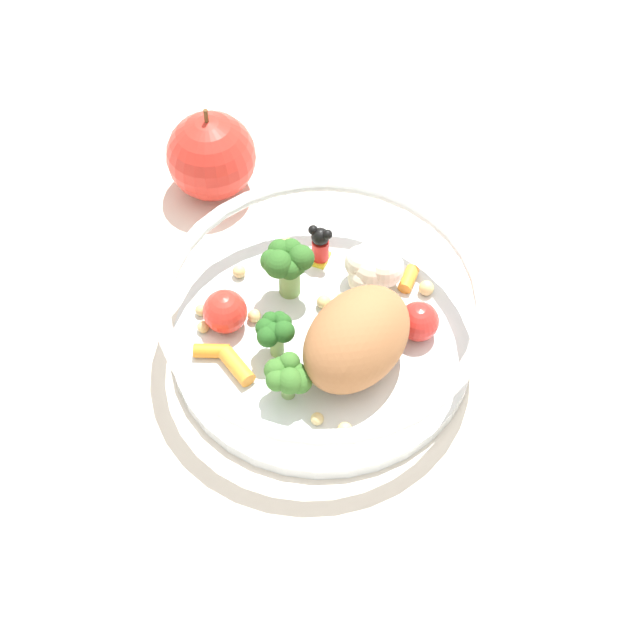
{
  "coord_description": "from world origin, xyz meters",
  "views": [
    {
      "loc": [
        0.28,
        0.32,
        0.59
      ],
      "look_at": [
        0.0,
        0.01,
        0.04
      ],
      "focal_mm": 52.75,
      "sensor_mm": 36.0,
      "label": 1
    }
  ],
  "objects": [
    {
      "name": "loose_apple",
      "position": [
        -0.04,
        -0.17,
        0.04
      ],
      "size": [
        0.08,
        0.08,
        0.09
      ],
      "color": "red",
      "rests_on": "ground_plane"
    },
    {
      "name": "ground_plane",
      "position": [
        0.0,
        0.0,
        0.0
      ],
      "size": [
        2.4,
        2.4,
        0.0
      ],
      "primitive_type": "plane",
      "color": "silver"
    },
    {
      "name": "food_container",
      "position": [
        -0.0,
        0.02,
        0.04
      ],
      "size": [
        0.24,
        0.24,
        0.08
      ],
      "color": "white",
      "rests_on": "ground_plane"
    }
  ]
}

